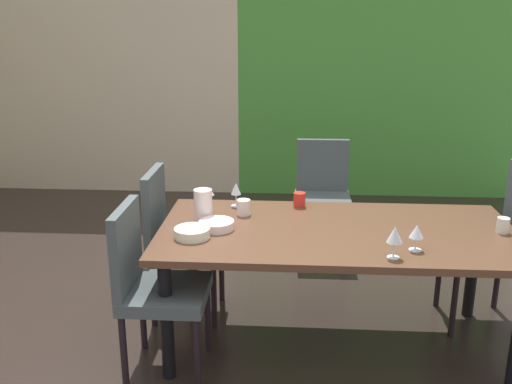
% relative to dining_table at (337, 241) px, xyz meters
% --- Properties ---
extents(ground_plane, '(5.97, 6.30, 0.02)m').
position_rel_dining_table_xyz_m(ground_plane, '(-0.79, -0.06, -0.66)').
color(ground_plane, black).
extents(back_panel_interior, '(2.93, 0.10, 2.74)m').
position_rel_dining_table_xyz_m(back_panel_interior, '(-2.31, 3.04, 0.72)').
color(back_panel_interior, beige).
rests_on(back_panel_interior, ground_plane).
extents(garden_window_panel, '(3.04, 0.10, 2.74)m').
position_rel_dining_table_xyz_m(garden_window_panel, '(0.68, 3.04, 0.72)').
color(garden_window_panel, '#459135').
rests_on(garden_window_panel, ground_plane).
extents(dining_table, '(2.00, 0.99, 0.72)m').
position_rel_dining_table_xyz_m(dining_table, '(0.00, 0.00, 0.00)').
color(dining_table, brown).
rests_on(dining_table, ground_plane).
extents(chair_head_far, '(0.44, 0.45, 0.92)m').
position_rel_dining_table_xyz_m(chair_head_far, '(-0.01, 1.40, -0.13)').
color(chair_head_far, '#454F4F').
rests_on(chair_head_far, ground_plane).
extents(chair_left_far, '(0.45, 0.44, 0.96)m').
position_rel_dining_table_xyz_m(chair_left_far, '(-0.99, 0.31, -0.11)').
color(chair_left_far, '#454F4F').
rests_on(chair_left_far, ground_plane).
extents(chair_right_far, '(0.44, 0.44, 1.02)m').
position_rel_dining_table_xyz_m(chair_right_far, '(1.00, 0.31, -0.09)').
color(chair_right_far, '#454F4F').
rests_on(chair_right_far, ground_plane).
extents(chair_left_near, '(0.45, 0.44, 0.94)m').
position_rel_dining_table_xyz_m(chair_left_near, '(-0.99, -0.31, -0.12)').
color(chair_left_near, '#454F4F').
rests_on(chair_left_near, ground_plane).
extents(wine_glass_west, '(0.06, 0.06, 0.15)m').
position_rel_dining_table_xyz_m(wine_glass_west, '(-0.61, 0.37, 0.18)').
color(wine_glass_west, silver).
rests_on(wine_glass_west, dining_table).
extents(wine_glass_south, '(0.07, 0.07, 0.14)m').
position_rel_dining_table_xyz_m(wine_glass_south, '(0.37, -0.27, 0.17)').
color(wine_glass_south, silver).
rests_on(wine_glass_south, dining_table).
extents(wine_glass_center, '(0.08, 0.08, 0.16)m').
position_rel_dining_table_xyz_m(wine_glass_center, '(0.25, -0.38, 0.19)').
color(wine_glass_center, silver).
rests_on(wine_glass_center, dining_table).
extents(serving_bowl_near_shelf, '(0.20, 0.20, 0.05)m').
position_rel_dining_table_xyz_m(serving_bowl_near_shelf, '(-0.79, -0.17, 0.10)').
color(serving_bowl_near_shelf, silver).
rests_on(serving_bowl_near_shelf, dining_table).
extents(serving_bowl_front, '(0.20, 0.20, 0.05)m').
position_rel_dining_table_xyz_m(serving_bowl_front, '(-0.68, -0.04, 0.10)').
color(serving_bowl_front, white).
rests_on(serving_bowl_front, dining_table).
extents(cup_rear, '(0.07, 0.07, 0.09)m').
position_rel_dining_table_xyz_m(cup_rear, '(0.90, 0.01, 0.11)').
color(cup_rear, silver).
rests_on(cup_rear, dining_table).
extents(cup_east, '(0.08, 0.08, 0.09)m').
position_rel_dining_table_xyz_m(cup_east, '(-0.21, 0.39, 0.12)').
color(cup_east, red).
rests_on(cup_east, dining_table).
extents(cup_left, '(0.08, 0.08, 0.09)m').
position_rel_dining_table_xyz_m(cup_left, '(-0.55, 0.21, 0.12)').
color(cup_left, silver).
rests_on(cup_left, dining_table).
extents(pitcher_north, '(0.12, 0.11, 0.19)m').
position_rel_dining_table_xyz_m(pitcher_north, '(-0.77, 0.09, 0.17)').
color(pitcher_north, white).
rests_on(pitcher_north, dining_table).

